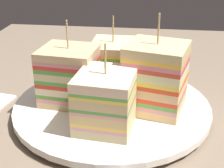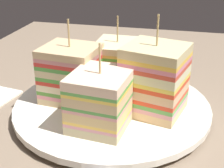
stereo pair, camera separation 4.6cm
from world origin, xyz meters
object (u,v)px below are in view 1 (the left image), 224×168
(plate, at_px, (112,107))
(sandwich_wedge_3, at_px, (155,78))
(sandwich_wedge_0, at_px, (113,64))
(sandwich_wedge_1, at_px, (70,76))
(sandwich_wedge_2, at_px, (103,100))
(chip_pile, at_px, (109,90))

(plate, height_order, sandwich_wedge_3, sandwich_wedge_3)
(sandwich_wedge_0, relative_size, sandwich_wedge_1, 0.95)
(plate, height_order, sandwich_wedge_1, sandwich_wedge_1)
(plate, xyz_separation_m, sandwich_wedge_1, (0.00, -0.06, 0.05))
(sandwich_wedge_0, relative_size, sandwich_wedge_2, 1.04)
(sandwich_wedge_1, distance_m, sandwich_wedge_3, 0.12)
(sandwich_wedge_0, bearing_deg, plate, 6.06)
(chip_pile, bearing_deg, sandwich_wedge_1, -75.43)
(sandwich_wedge_2, relative_size, chip_pile, 1.29)
(sandwich_wedge_2, relative_size, sandwich_wedge_3, 0.82)
(sandwich_wedge_0, bearing_deg, sandwich_wedge_2, 1.21)
(plate, height_order, sandwich_wedge_0, sandwich_wedge_0)
(sandwich_wedge_3, distance_m, chip_pile, 0.07)
(sandwich_wedge_1, bearing_deg, sandwich_wedge_2, -39.27)
(sandwich_wedge_0, height_order, sandwich_wedge_3, sandwich_wedge_3)
(sandwich_wedge_1, bearing_deg, chip_pile, 20.76)
(sandwich_wedge_0, height_order, sandwich_wedge_2, sandwich_wedge_0)
(sandwich_wedge_3, height_order, chip_pile, sandwich_wedge_3)
(sandwich_wedge_0, bearing_deg, chip_pile, 1.19)
(sandwich_wedge_2, bearing_deg, sandwich_wedge_1, 50.32)
(sandwich_wedge_1, bearing_deg, sandwich_wedge_3, 4.18)
(sandwich_wedge_0, relative_size, sandwich_wedge_3, 0.84)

